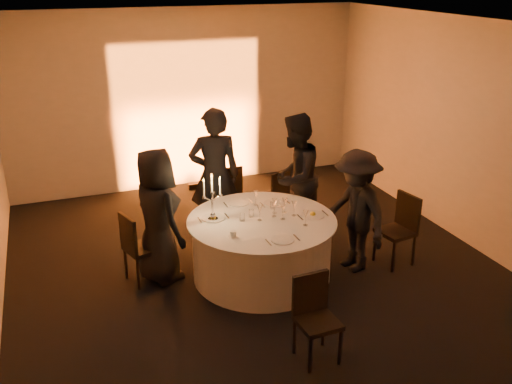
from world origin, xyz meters
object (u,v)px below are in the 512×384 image
object	(u,v)px
chair_front	(315,313)
candelabra	(213,204)
chair_back_right	(275,194)
guest_back_left	(215,176)
guest_back_right	(295,177)
chair_left	(137,245)
chair_right	(401,225)
coffee_cup	(233,234)
guest_right	(356,211)
chair_back_left	(227,192)
banquet_table	(262,248)
guest_left	(158,216)

from	to	relation	value
chair_front	candelabra	world-z (taller)	candelabra
chair_back_right	candelabra	distance (m)	1.79
guest_back_left	guest_back_right	distance (m)	1.10
chair_left	chair_back_right	world-z (taller)	chair_left
chair_right	candelabra	distance (m)	2.43
chair_back_right	chair_right	bearing A→B (deg)	96.90
coffee_cup	guest_right	bearing A→B (deg)	3.70
guest_back_right	candelabra	distance (m)	1.56
chair_back_left	chair_back_right	size ratio (longest dim) A/B	1.08
chair_back_left	guest_right	distance (m)	2.10
chair_left	guest_back_right	distance (m)	2.37
chair_left	guest_back_left	world-z (taller)	guest_back_left
chair_back_left	candelabra	distance (m)	1.55
banquet_table	guest_right	world-z (taller)	guest_right
banquet_table	chair_back_right	xyz separation A→B (m)	(0.73, 1.35, 0.10)
guest_left	chair_front	bearing A→B (deg)	-170.62
guest_left	guest_back_right	size ratio (longest dim) A/B	0.93
chair_back_left	chair_front	world-z (taller)	chair_back_left
chair_front	chair_back_right	bearing A→B (deg)	72.19
banquet_table	chair_left	bearing A→B (deg)	164.41
chair_back_left	coffee_cup	distance (m)	1.96
chair_back_right	guest_right	xyz separation A→B (m)	(0.43, -1.55, 0.30)
guest_back_left	banquet_table	bearing A→B (deg)	112.05
banquet_table	chair_left	size ratio (longest dim) A/B	2.01
guest_back_left	guest_right	world-z (taller)	guest_back_left
chair_back_right	candelabra	xyz separation A→B (m)	(-1.28, -1.14, 0.49)
chair_back_right	guest_left	size ratio (longest dim) A/B	0.52
guest_back_left	coffee_cup	xyz separation A→B (m)	(-0.23, -1.49, -0.15)
guest_left	candelabra	bearing A→B (deg)	-127.18
chair_left	guest_right	bearing A→B (deg)	-120.31
guest_back_right	guest_right	size ratio (longest dim) A/B	1.14
chair_left	guest_back_right	xyz separation A→B (m)	(2.28, 0.50, 0.39)
guest_right	banquet_table	bearing A→B (deg)	-109.99
chair_left	candelabra	xyz separation A→B (m)	(0.89, -0.20, 0.47)
chair_back_right	chair_right	xyz separation A→B (m)	(1.06, -1.62, 0.03)
guest_back_left	guest_right	bearing A→B (deg)	146.15
chair_back_right	candelabra	bearing A→B (deg)	15.39
chair_left	chair_right	size ratio (longest dim) A/B	0.97
chair_back_right	coffee_cup	distance (m)	2.07
chair_left	coffee_cup	bearing A→B (deg)	-143.27
chair_right	coffee_cup	size ratio (longest dim) A/B	8.38
banquet_table	coffee_cup	size ratio (longest dim) A/B	16.36
chair_back_right	chair_right	distance (m)	1.94
chair_front	guest_back_right	bearing A→B (deg)	67.51
coffee_cup	candelabra	world-z (taller)	candelabra
guest_back_right	chair_left	bearing A→B (deg)	-30.42
chair_back_right	chair_left	bearing A→B (deg)	-2.93
chair_front	guest_back_left	distance (m)	2.84
chair_front	coffee_cup	xyz separation A→B (m)	(-0.39, 1.31, 0.32)
chair_left	guest_back_left	distance (m)	1.51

